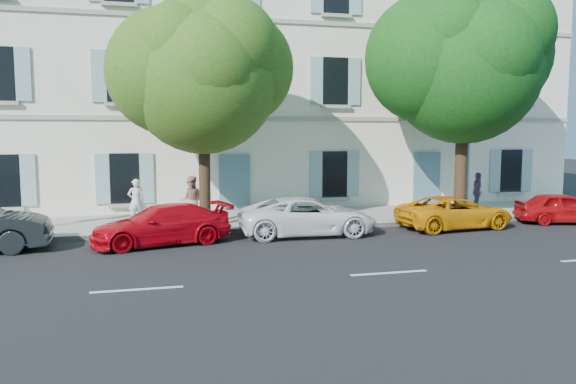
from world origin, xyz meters
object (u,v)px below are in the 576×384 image
object	(u,v)px
car_white_coupe	(307,216)
tree_right	(464,68)
car_yellow_supercar	(454,212)
car_red_hatchback	(563,208)
tree_left	(203,80)
pedestrian_a	(136,201)
pedestrian_c	(478,192)
street_lamp	(472,100)
car_red_coupe	(161,225)
pedestrian_b	(191,201)

from	to	relation	value
car_white_coupe	tree_right	xyz separation A→B (m)	(6.57, 1.47, 5.21)
car_yellow_supercar	car_red_hatchback	size ratio (longest dim) A/B	1.22
car_red_hatchback	tree_left	xyz separation A→B (m)	(-13.27, 1.64, 4.62)
pedestrian_a	pedestrian_c	distance (m)	13.77
street_lamp	car_white_coupe	bearing A→B (deg)	-168.26
street_lamp	pedestrian_a	size ratio (longest dim) A/B	4.95
tree_left	pedestrian_c	distance (m)	12.25
car_white_coupe	tree_right	size ratio (longest dim) A/B	0.52
car_red_coupe	street_lamp	world-z (taller)	street_lamp
car_red_coupe	pedestrian_a	world-z (taller)	pedestrian_a
car_yellow_supercar	tree_right	xyz separation A→B (m)	(1.12, 1.52, 5.27)
tree_right	car_yellow_supercar	bearing A→B (deg)	-126.39
street_lamp	pedestrian_c	world-z (taller)	street_lamp
street_lamp	pedestrian_b	world-z (taller)	street_lamp
pedestrian_b	car_red_hatchback	bearing A→B (deg)	-176.43
tree_left	car_red_coupe	bearing A→B (deg)	-127.65
car_yellow_supercar	car_red_coupe	bearing A→B (deg)	86.16
tree_right	pedestrian_a	world-z (taller)	tree_right
car_white_coupe	pedestrian_b	distance (m)	4.27
car_yellow_supercar	pedestrian_c	distance (m)	3.95
car_white_coupe	tree_left	distance (m)	5.82
car_red_coupe	car_yellow_supercar	bearing A→B (deg)	78.57
car_red_hatchback	tree_right	size ratio (longest dim) A/B	0.39
tree_right	pedestrian_a	size ratio (longest dim) A/B	5.54
car_white_coupe	car_red_hatchback	size ratio (longest dim) A/B	1.34
car_yellow_supercar	street_lamp	distance (m)	4.57
street_lamp	pedestrian_a	world-z (taller)	street_lamp
tree_left	pedestrian_b	world-z (taller)	tree_left
tree_left	pedestrian_c	world-z (taller)	tree_left
tree_left	pedestrian_a	distance (m)	5.08
car_red_hatchback	street_lamp	bearing A→B (deg)	80.60
car_red_coupe	street_lamp	size ratio (longest dim) A/B	0.54
car_yellow_supercar	pedestrian_a	bearing A→B (deg)	68.32
tree_right	pedestrian_c	distance (m)	5.32
street_lamp	pedestrian_b	xyz separation A→B (m)	(-10.62, 0.66, -3.62)
car_white_coupe	tree_right	bearing A→B (deg)	-75.27
tree_right	street_lamp	xyz separation A→B (m)	(0.35, -0.03, -1.20)
street_lamp	car_red_coupe	bearing A→B (deg)	-171.04
car_yellow_supercar	car_red_hatchback	distance (m)	4.57
tree_left	pedestrian_a	xyz separation A→B (m)	(-2.34, 1.49, -4.25)
car_red_coupe	car_white_coupe	world-z (taller)	car_white_coupe
tree_left	pedestrian_b	xyz separation A→B (m)	(-0.45, 0.51, -4.17)
car_white_coupe	tree_left	size ratio (longest dim) A/B	0.59
street_lamp	pedestrian_a	bearing A→B (deg)	172.52
street_lamp	pedestrian_b	distance (m)	11.24
car_red_coupe	street_lamp	bearing A→B (deg)	85.54
pedestrian_a	pedestrian_b	xyz separation A→B (m)	(1.90, -0.98, 0.08)
tree_left	pedestrian_b	distance (m)	4.23
tree_right	street_lamp	bearing A→B (deg)	-5.14
car_red_hatchback	pedestrian_b	bearing A→B (deg)	97.27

